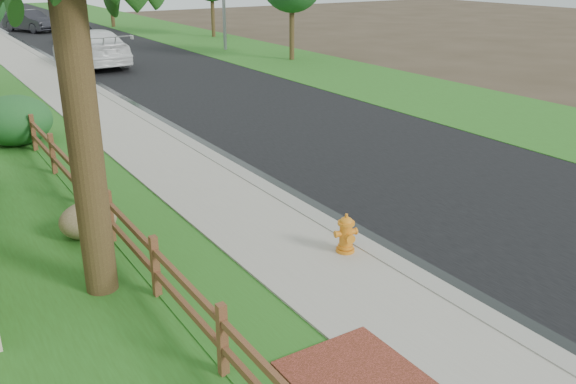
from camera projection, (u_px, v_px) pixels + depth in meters
ground at (440, 312)px, 9.59m from camera, size 120.00×120.00×0.00m
road at (96, 45)px, 39.50m from camera, size 8.00×90.00×0.02m
curb at (28, 49)px, 37.38m from camera, size 0.40×90.00×0.12m
wet_gutter at (34, 49)px, 37.57m from camera, size 0.50×90.00×0.00m
sidewalk at (5, 51)px, 36.74m from camera, size 2.20×90.00×0.10m
verge_far at (194, 38)px, 42.94m from camera, size 6.00×90.00×0.04m
ranch_fence at (92, 195)px, 12.62m from camera, size 0.12×16.92×1.10m
fire_hydrant at (346, 234)px, 11.22m from camera, size 0.50×0.40×0.75m
white_suv at (91, 48)px, 31.27m from camera, size 2.91×6.51×1.85m
dark_car_mid at (77, 33)px, 39.33m from camera, size 1.93×4.23×1.41m
dark_car_far at (30, 21)px, 46.32m from camera, size 3.54×5.06×1.58m
boulder at (88, 220)px, 12.01m from camera, size 1.16×0.89×0.75m
shrub_d at (14, 120)px, 18.00m from camera, size 2.81×2.81×1.47m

